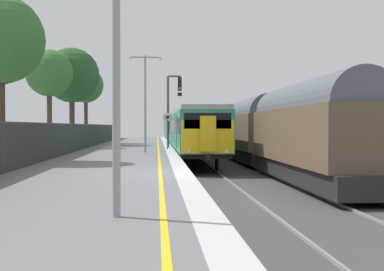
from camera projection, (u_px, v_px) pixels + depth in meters
The scene contains 11 objects.
ground at pixel (249, 190), 16.84m from camera, with size 17.40×110.00×1.21m.
commuter_train_at_platform at pixel (180, 129), 54.18m from camera, with size 2.83×58.70×3.81m.
freight_train_adjacent_track at pixel (236, 128), 41.51m from camera, with size 2.60×53.09×4.43m.
signal_gantry at pixel (172, 103), 36.15m from camera, with size 1.10×0.24×5.22m.
speed_limit_sign at pixel (167, 126), 33.44m from camera, with size 0.59×0.08×2.47m.
platform_lamp_near at pixel (116, 43), 8.45m from camera, with size 2.00×0.20×4.92m.
platform_lamp_mid at pixel (145, 95), 29.68m from camera, with size 2.00×0.20×5.75m.
platform_back_fence at pixel (3, 146), 16.25m from camera, with size 0.07×99.00×1.71m.
background_tree_left at pixel (72, 77), 41.26m from camera, with size 4.53×4.53×8.02m.
background_tree_right at pixel (49, 75), 36.38m from camera, with size 3.41×3.41×7.13m.
background_tree_back at pixel (85, 86), 45.30m from camera, with size 3.20×3.20×6.89m.
Camera 1 is at (-0.46, -16.63, 1.54)m, focal length 46.77 mm.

